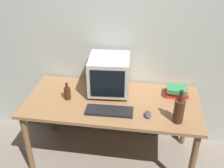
{
  "coord_description": "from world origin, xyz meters",
  "views": [
    {
      "loc": [
        0.32,
        -2.05,
        2.09
      ],
      "look_at": [
        0.0,
        0.0,
        0.89
      ],
      "focal_mm": 42.02,
      "sensor_mm": 36.0,
      "label": 1
    }
  ],
  "objects_px": {
    "bottle_tall": "(179,110)",
    "book_stack": "(177,91)",
    "computer_mouse": "(148,114)",
    "keyboard": "(109,111)",
    "crt_monitor": "(109,75)",
    "bottle_short": "(67,93)"
  },
  "relations": [
    {
      "from": "keyboard",
      "to": "book_stack",
      "type": "distance_m",
      "value": 0.7
    },
    {
      "from": "computer_mouse",
      "to": "bottle_short",
      "type": "relative_size",
      "value": 0.56
    },
    {
      "from": "crt_monitor",
      "to": "computer_mouse",
      "type": "relative_size",
      "value": 4.14
    },
    {
      "from": "crt_monitor",
      "to": "bottle_tall",
      "type": "xyz_separation_m",
      "value": [
        0.64,
        -0.38,
        -0.08
      ]
    },
    {
      "from": "bottle_tall",
      "to": "keyboard",
      "type": "bearing_deg",
      "value": 175.79
    },
    {
      "from": "crt_monitor",
      "to": "book_stack",
      "type": "distance_m",
      "value": 0.67
    },
    {
      "from": "keyboard",
      "to": "book_stack",
      "type": "xyz_separation_m",
      "value": [
        0.6,
        0.36,
        0.04
      ]
    },
    {
      "from": "keyboard",
      "to": "bottle_short",
      "type": "relative_size",
      "value": 2.34
    },
    {
      "from": "bottle_short",
      "to": "crt_monitor",
      "type": "bearing_deg",
      "value": 26.73
    },
    {
      "from": "computer_mouse",
      "to": "book_stack",
      "type": "distance_m",
      "value": 0.45
    },
    {
      "from": "book_stack",
      "to": "computer_mouse",
      "type": "bearing_deg",
      "value": -125.16
    },
    {
      "from": "computer_mouse",
      "to": "bottle_tall",
      "type": "distance_m",
      "value": 0.27
    },
    {
      "from": "bottle_tall",
      "to": "book_stack",
      "type": "xyz_separation_m",
      "value": [
        0.01,
        0.41,
        -0.07
      ]
    },
    {
      "from": "keyboard",
      "to": "computer_mouse",
      "type": "relative_size",
      "value": 4.2
    },
    {
      "from": "keyboard",
      "to": "computer_mouse",
      "type": "height_order",
      "value": "computer_mouse"
    },
    {
      "from": "bottle_tall",
      "to": "crt_monitor",
      "type": "bearing_deg",
      "value": 149.19
    },
    {
      "from": "computer_mouse",
      "to": "book_stack",
      "type": "relative_size",
      "value": 0.43
    },
    {
      "from": "bottle_tall",
      "to": "bottle_short",
      "type": "relative_size",
      "value": 1.73
    },
    {
      "from": "bottle_tall",
      "to": "book_stack",
      "type": "height_order",
      "value": "bottle_tall"
    },
    {
      "from": "keyboard",
      "to": "bottle_short",
      "type": "xyz_separation_m",
      "value": [
        -0.43,
        0.15,
        0.05
      ]
    },
    {
      "from": "crt_monitor",
      "to": "keyboard",
      "type": "xyz_separation_m",
      "value": [
        0.06,
        -0.34,
        -0.18
      ]
    },
    {
      "from": "computer_mouse",
      "to": "bottle_tall",
      "type": "height_order",
      "value": "bottle_tall"
    }
  ]
}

